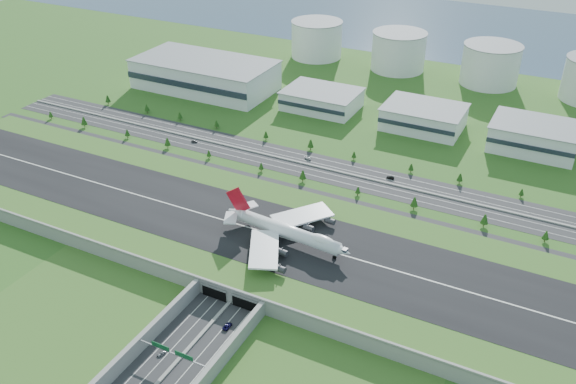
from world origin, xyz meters
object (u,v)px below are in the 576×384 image
at_px(car_5, 390,178).
at_px(car_2, 227,326).
at_px(car_7, 308,158).
at_px(car_0, 161,353).
at_px(fuel_tank_a, 317,40).
at_px(car_4, 194,141).
at_px(boeing_747, 287,231).

bearing_deg(car_5, car_2, -12.42).
distance_m(car_2, car_7, 171.97).
bearing_deg(car_0, car_5, 102.40).
height_order(fuel_tank_a, car_4, fuel_tank_a).
relative_size(fuel_tank_a, car_0, 12.41).
bearing_deg(fuel_tank_a, boeing_747, -67.99).
bearing_deg(car_4, boeing_747, -127.40).
bearing_deg(car_7, car_2, 30.97).
bearing_deg(boeing_747, car_2, -82.97).
bearing_deg(boeing_747, car_0, -93.88).
xyz_separation_m(fuel_tank_a, car_4, (3.68, -220.97, -16.59)).
distance_m(car_2, car_4, 197.96).
height_order(boeing_747, car_7, boeing_747).
relative_size(car_0, car_5, 0.80).
xyz_separation_m(car_0, car_4, (-107.75, 181.35, 0.10)).
relative_size(car_0, car_4, 0.87).
xyz_separation_m(car_2, car_4, (-124.28, 154.08, 0.01)).
relative_size(boeing_747, car_4, 16.65).
height_order(car_0, car_5, car_5).
relative_size(car_4, car_7, 0.87).
height_order(boeing_747, car_0, boeing_747).
distance_m(car_4, car_7, 86.53).
bearing_deg(car_2, fuel_tank_a, -69.72).
bearing_deg(car_5, car_7, -95.64).
height_order(fuel_tank_a, car_0, fuel_tank_a).
relative_size(boeing_747, car_0, 19.08).
bearing_deg(boeing_747, fuel_tank_a, 117.34).
distance_m(car_0, car_4, 210.95).
distance_m(fuel_tank_a, car_2, 396.63).
height_order(fuel_tank_a, boeing_747, fuel_tank_a).
xyz_separation_m(car_2, car_7, (-38.81, 167.53, -0.00)).
bearing_deg(car_2, car_5, -95.82).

